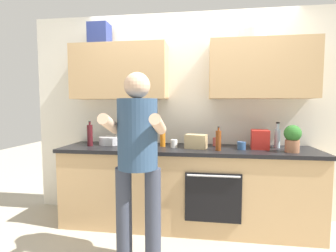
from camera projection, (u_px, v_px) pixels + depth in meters
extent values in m
plane|color=#B2A893|center=(186.00, 225.00, 2.91)|extent=(12.00, 12.00, 0.00)
cube|color=silver|center=(189.00, 115.00, 3.16)|extent=(4.00, 0.06, 2.50)
cube|color=tan|center=(120.00, 72.00, 3.05)|extent=(1.15, 0.32, 0.65)
cube|color=tan|center=(262.00, 69.00, 2.82)|extent=(1.15, 0.32, 0.65)
cylinder|color=silver|center=(252.00, 35.00, 2.80)|extent=(0.31, 0.31, 0.10)
cube|color=navy|center=(100.00, 34.00, 3.05)|extent=(0.24, 0.20, 0.25)
cube|color=tan|center=(186.00, 188.00, 2.88)|extent=(2.80, 0.60, 0.86)
cube|color=black|center=(186.00, 149.00, 2.84)|extent=(2.84, 0.64, 0.04)
cube|color=black|center=(213.00, 198.00, 2.53)|extent=(0.56, 0.02, 0.50)
cylinder|color=silver|center=(213.00, 176.00, 2.48)|extent=(0.52, 0.02, 0.02)
cylinder|color=#383D4C|center=(124.00, 214.00, 2.22)|extent=(0.14, 0.14, 0.84)
cylinder|color=#383D4C|center=(153.00, 216.00, 2.19)|extent=(0.14, 0.14, 0.84)
cylinder|color=navy|center=(138.00, 134.00, 2.15)|extent=(0.34, 0.34, 0.59)
sphere|color=#D8AD8C|center=(137.00, 85.00, 2.11)|extent=(0.22, 0.22, 0.22)
cylinder|color=#D8AD8C|center=(110.00, 124.00, 2.05)|extent=(0.09, 0.31, 0.19)
cylinder|color=#D8AD8C|center=(158.00, 125.00, 1.99)|extent=(0.09, 0.31, 0.19)
cylinder|color=brown|center=(218.00, 141.00, 2.64)|extent=(0.06, 0.06, 0.21)
cylinder|color=brown|center=(219.00, 129.00, 2.63)|extent=(0.02, 0.02, 0.03)
cylinder|color=black|center=(219.00, 127.00, 2.63)|extent=(0.02, 0.02, 0.01)
cylinder|color=orange|center=(163.00, 139.00, 2.92)|extent=(0.06, 0.06, 0.18)
cylinder|color=orange|center=(163.00, 130.00, 2.91)|extent=(0.03, 0.03, 0.03)
cylinder|color=black|center=(163.00, 128.00, 2.91)|extent=(0.03, 0.03, 0.01)
cylinder|color=#471419|center=(90.00, 135.00, 2.95)|extent=(0.06, 0.06, 0.25)
cylinder|color=#471419|center=(90.00, 123.00, 2.94)|extent=(0.02, 0.02, 0.03)
cylinder|color=black|center=(90.00, 122.00, 2.94)|extent=(0.03, 0.03, 0.01)
cylinder|color=silver|center=(277.00, 139.00, 2.82)|extent=(0.06, 0.06, 0.21)
cylinder|color=silver|center=(278.00, 126.00, 2.81)|extent=(0.03, 0.03, 0.06)
cylinder|color=black|center=(278.00, 123.00, 2.81)|extent=(0.04, 0.04, 0.02)
cylinder|color=#8C4C14|center=(136.00, 137.00, 2.72)|extent=(0.07, 0.07, 0.27)
cylinder|color=#8C4C14|center=(135.00, 122.00, 2.71)|extent=(0.03, 0.03, 0.05)
cylinder|color=black|center=(135.00, 119.00, 2.71)|extent=(0.04, 0.04, 0.02)
cylinder|color=black|center=(123.00, 136.00, 2.86)|extent=(0.05, 0.05, 0.26)
cylinder|color=black|center=(122.00, 122.00, 2.85)|extent=(0.02, 0.02, 0.06)
cylinder|color=black|center=(122.00, 118.00, 2.85)|extent=(0.03, 0.03, 0.01)
cylinder|color=#33598C|center=(241.00, 146.00, 2.72)|extent=(0.09, 0.09, 0.08)
cylinder|color=#BF4C47|center=(216.00, 142.00, 2.95)|extent=(0.07, 0.07, 0.10)
cylinder|color=white|center=(174.00, 144.00, 2.83)|extent=(0.08, 0.08, 0.09)
cylinder|color=silver|center=(110.00, 141.00, 3.06)|extent=(0.26, 0.26, 0.10)
cylinder|color=#9E6647|center=(292.00, 146.00, 2.56)|extent=(0.14, 0.14, 0.13)
sphere|color=#2D6B28|center=(293.00, 133.00, 2.55)|extent=(0.17, 0.17, 0.17)
cube|color=tan|center=(196.00, 141.00, 2.78)|extent=(0.25, 0.19, 0.15)
cube|color=red|center=(260.00, 139.00, 2.77)|extent=(0.21, 0.24, 0.21)
cube|color=beige|center=(141.00, 137.00, 3.01)|extent=(0.20, 0.22, 0.19)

